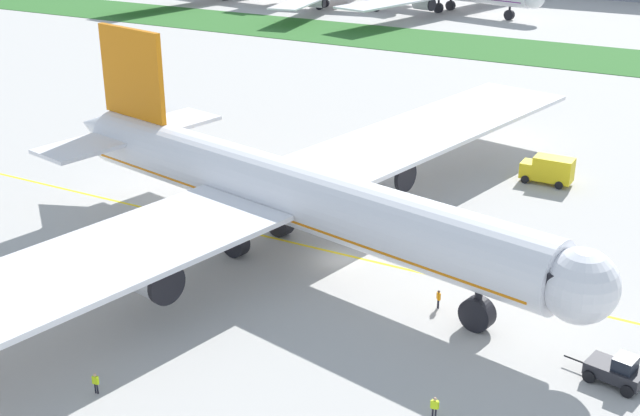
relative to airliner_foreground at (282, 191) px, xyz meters
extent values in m
plane|color=#ADAAA5|center=(4.98, 1.53, -6.18)|extent=(600.00, 600.00, 0.00)
cube|color=yellow|center=(4.98, 2.64, -6.18)|extent=(280.00, 0.36, 0.01)
cube|color=#2D6628|center=(4.98, 99.94, -6.13)|extent=(320.00, 24.00, 0.10)
cylinder|color=white|center=(0.93, -0.20, 0.17)|extent=(50.81, 15.99, 5.65)
cube|color=orange|center=(0.93, -0.20, -0.82)|extent=(48.73, 15.13, 0.68)
sphere|color=white|center=(27.27, -5.75, 0.17)|extent=(5.36, 5.36, 5.36)
cone|color=white|center=(-26.38, 5.56, 0.59)|extent=(7.07, 5.98, 4.80)
cube|color=orange|center=(-19.92, 4.20, 7.51)|extent=(9.05, 2.44, 9.03)
cube|color=white|center=(-19.75, 9.93, 1.01)|extent=(7.32, 9.99, 0.40)
cube|color=white|center=(-22.08, -1.12, 1.01)|extent=(7.32, 9.99, 0.40)
cube|color=white|center=(3.74, 25.43, -0.54)|extent=(20.34, 46.98, 0.45)
cube|color=white|center=(-6.84, -24.78, -0.54)|extent=(20.34, 46.98, 0.45)
cylinder|color=#B7BABF|center=(3.11, 15.06, -2.25)|extent=(5.89, 4.15, 3.11)
cylinder|color=black|center=(5.74, 14.51, -2.25)|extent=(1.13, 3.29, 3.26)
cylinder|color=#B7BABF|center=(-3.24, -15.04, -2.25)|extent=(5.89, 4.15, 3.11)
cylinder|color=black|center=(-0.61, -15.59, -2.25)|extent=(1.13, 3.29, 3.26)
cylinder|color=black|center=(19.80, -4.18, -3.75)|extent=(0.59, 0.59, 2.19)
cylinder|color=black|center=(19.80, -4.18, -4.84)|extent=(2.87, 1.73, 2.68)
cylinder|color=black|center=(-2.43, 3.54, -3.75)|extent=(0.59, 0.59, 2.19)
cylinder|color=black|center=(-2.43, 3.54, -4.84)|extent=(2.87, 1.73, 2.68)
cylinder|color=black|center=(-3.65, -2.26, -3.75)|extent=(0.59, 0.59, 2.19)
cylinder|color=black|center=(-3.65, -2.26, -4.84)|extent=(2.87, 1.73, 2.68)
cube|color=black|center=(26.44, -5.58, 0.87)|extent=(2.81, 4.55, 1.02)
sphere|color=black|center=(-17.36, 6.49, 0.68)|extent=(0.40, 0.40, 0.40)
sphere|color=black|center=(-13.17, 5.60, 0.68)|extent=(0.40, 0.40, 0.40)
sphere|color=black|center=(-8.98, 4.72, 0.68)|extent=(0.40, 0.40, 0.40)
sphere|color=black|center=(-4.79, 3.84, 0.68)|extent=(0.40, 0.40, 0.40)
sphere|color=black|center=(-0.59, 2.95, 0.68)|extent=(0.40, 0.40, 0.40)
sphere|color=black|center=(3.60, 2.07, 0.68)|extent=(0.40, 0.40, 0.40)
sphere|color=black|center=(7.79, 1.18, 0.68)|extent=(0.40, 0.40, 0.40)
sphere|color=black|center=(11.98, 0.30, 0.68)|extent=(0.40, 0.40, 0.40)
sphere|color=black|center=(16.17, -0.58, 0.68)|extent=(0.40, 0.40, 0.40)
sphere|color=black|center=(20.37, -1.47, 0.68)|extent=(0.40, 0.40, 0.40)
cube|color=#26262B|center=(30.40, -6.41, -5.30)|extent=(4.15, 2.88, 0.87)
cube|color=black|center=(30.96, -6.53, -4.42)|extent=(1.67, 1.88, 0.90)
cylinder|color=black|center=(27.67, -5.84, -5.58)|extent=(1.79, 0.49, 0.12)
cylinder|color=black|center=(28.88, -7.19, -5.73)|extent=(0.95, 0.53, 0.90)
cylinder|color=black|center=(29.33, -5.09, -5.73)|extent=(0.95, 0.53, 0.90)
cylinder|color=black|center=(31.48, -7.74, -5.73)|extent=(0.95, 0.53, 0.90)
cylinder|color=black|center=(31.92, -5.63, -5.73)|extent=(0.95, 0.53, 0.90)
cylinder|color=black|center=(16.01, -2.46, -5.78)|extent=(0.12, 0.12, 0.81)
cylinder|color=orange|center=(15.92, -2.35, -5.12)|extent=(0.09, 0.09, 0.52)
cylinder|color=black|center=(16.12, -2.61, -5.78)|extent=(0.12, 0.12, 0.81)
cylinder|color=orange|center=(16.20, -2.73, -5.12)|extent=(0.09, 0.09, 0.52)
cube|color=orange|center=(16.06, -2.54, -5.09)|extent=(0.44, 0.48, 0.57)
sphere|color=brown|center=(16.06, -2.54, -4.68)|extent=(0.22, 0.22, 0.22)
cylinder|color=black|center=(21.18, -16.16, -5.77)|extent=(0.12, 0.12, 0.82)
cylinder|color=#BFE519|center=(21.32, -16.13, -5.10)|extent=(0.10, 0.10, 0.52)
cylinder|color=black|center=(20.99, -16.20, -5.77)|extent=(0.12, 0.12, 0.82)
cylinder|color=#BFE519|center=(20.85, -16.22, -5.10)|extent=(0.10, 0.10, 0.52)
cube|color=#BFE519|center=(21.09, -16.18, -5.07)|extent=(0.47, 0.32, 0.58)
sphere|color=tan|center=(21.09, -16.18, -4.66)|extent=(0.22, 0.22, 0.22)
cylinder|color=black|center=(0.30, -24.47, -5.79)|extent=(0.11, 0.11, 0.78)
cylinder|color=#BFE519|center=(0.44, -24.45, -5.15)|extent=(0.09, 0.09, 0.50)
cylinder|color=black|center=(0.12, -24.49, -5.79)|extent=(0.11, 0.11, 0.78)
cylinder|color=#BFE519|center=(-0.01, -24.50, -5.15)|extent=(0.09, 0.09, 0.50)
cube|color=#BFE519|center=(0.21, -24.48, -5.12)|extent=(0.43, 0.27, 0.55)
sphere|color=tan|center=(0.21, -24.48, -4.73)|extent=(0.21, 0.21, 0.21)
cube|color=#33478C|center=(-42.18, 31.78, -4.67)|extent=(3.90, 2.97, 2.12)
cube|color=#33478C|center=(-44.36, 31.32, -4.88)|extent=(1.78, 2.44, 1.71)
cube|color=#263347|center=(-44.98, 31.19, -4.54)|extent=(0.47, 1.91, 0.75)
cylinder|color=black|center=(-44.13, 30.20, -5.73)|extent=(0.94, 0.48, 0.90)
cylinder|color=black|center=(-44.60, 32.45, -5.73)|extent=(0.94, 0.48, 0.90)
cylinder|color=black|center=(-41.09, 30.84, -5.73)|extent=(0.94, 0.48, 0.90)
cylinder|color=black|center=(-41.56, 33.09, -5.73)|extent=(0.94, 0.48, 0.90)
cube|color=yellow|center=(16.95, 30.01, -4.40)|extent=(4.28, 2.41, 2.67)
cube|color=yellow|center=(14.24, 30.06, -4.86)|extent=(1.69, 2.28, 1.76)
cube|color=#263347|center=(13.47, 30.07, -4.51)|extent=(0.11, 1.97, 0.77)
cylinder|color=black|center=(14.22, 28.88, -5.73)|extent=(0.90, 0.31, 0.90)
cylinder|color=black|center=(14.26, 31.23, -5.73)|extent=(0.90, 0.31, 0.90)
cylinder|color=black|center=(17.99, 28.82, -5.73)|extent=(0.90, 0.31, 0.90)
cylinder|color=black|center=(18.03, 31.17, -5.73)|extent=(0.90, 0.31, 0.90)
cube|color=white|center=(-62.25, 112.21, -2.07)|extent=(11.13, 28.54, 0.33)
cylinder|color=#B7BABF|center=(-62.33, 118.54, -3.31)|extent=(4.22, 2.86, 2.27)
cylinder|color=black|center=(-60.40, 118.85, -3.31)|extent=(0.71, 2.40, 2.38)
cylinder|color=black|center=(-51.67, 130.08, -4.41)|extent=(0.43, 0.43, 1.60)
cylinder|color=black|center=(-51.67, 130.08, -5.21)|extent=(2.07, 1.18, 1.96)
cylinder|color=black|center=(-66.05, 129.96, -4.41)|extent=(0.43, 0.43, 1.60)
cylinder|color=black|center=(-66.05, 129.96, -5.21)|extent=(2.07, 1.18, 1.96)
cylinder|color=black|center=(-65.36, 125.69, -4.41)|extent=(0.43, 0.43, 1.60)
cylinder|color=black|center=(-65.36, 125.69, -5.21)|extent=(2.07, 1.18, 1.96)
cube|color=white|center=(-40.54, 118.06, -1.21)|extent=(16.82, 36.54, 0.40)
cylinder|color=#B7BABF|center=(-37.50, 125.54, -2.71)|extent=(5.24, 3.78, 2.74)
cylinder|color=black|center=(-35.20, 124.98, -2.71)|extent=(1.08, 2.89, 2.87)
cylinder|color=black|center=(-19.28, 133.71, -4.04)|extent=(0.52, 0.52, 1.93)
cylinder|color=black|center=(-19.28, 133.71, -5.00)|extent=(2.55, 1.59, 2.36)
cylinder|color=black|center=(-36.29, 140.54, -4.04)|extent=(0.52, 0.52, 1.93)
cylinder|color=black|center=(-36.29, 140.54, -5.00)|extent=(2.55, 1.59, 2.36)
cylinder|color=black|center=(-37.52, 135.46, -4.04)|extent=(0.52, 0.52, 1.93)
cylinder|color=black|center=(-37.52, 135.46, -5.00)|extent=(2.55, 1.59, 2.36)
camera|label=1|loc=(35.68, -57.85, 26.39)|focal=46.22mm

